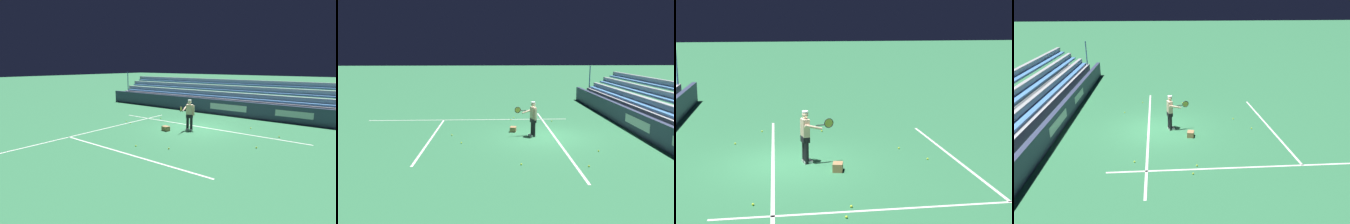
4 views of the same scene
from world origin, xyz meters
TOP-DOWN VIEW (x-y plane):
  - ground_plane at (0.00, 0.00)m, footprint 160.00×160.00m
  - court_baseline_white at (0.00, -0.50)m, footprint 12.00×0.10m
  - court_sideline_white at (4.11, 4.00)m, footprint 0.10×12.00m
  - court_service_line_white at (0.00, 5.50)m, footprint 8.22×0.10m
  - back_wall_sponsor_board at (-0.01, -4.82)m, footprint 24.41×0.25m
  - tennis_player at (0.05, 0.58)m, footprint 0.59×1.06m
  - ball_box_cardboard at (1.02, 1.47)m, footprint 0.45×0.37m
  - tennis_ball_far_right at (-1.10, 3.96)m, footprint 0.07×0.07m
  - tennis_ball_midcourt at (3.39, -0.99)m, footprint 0.07×0.07m
  - tennis_ball_by_box at (4.47, 1.21)m, footprint 0.07×0.07m
  - tennis_ball_far_left at (-4.08, 1.49)m, footprint 0.07×0.07m
  - tennis_ball_stray_back at (-2.57, -1.89)m, footprint 0.07×0.07m
  - tennis_ball_toward_net at (3.87, 1.42)m, footprint 0.07×0.07m
  - tennis_ball_near_player at (0.31, 4.56)m, footprint 0.07×0.07m
  - tennis_ball_on_baseline at (-4.38, -0.95)m, footprint 0.07×0.07m

SIDE VIEW (x-z plane):
  - ground_plane at x=0.00m, z-range 0.00..0.00m
  - court_baseline_white at x=0.00m, z-range 0.00..0.01m
  - court_sideline_white at x=4.11m, z-range 0.00..0.01m
  - court_service_line_white at x=0.00m, z-range 0.00..0.01m
  - tennis_ball_far_right at x=-1.10m, z-range 0.00..0.07m
  - tennis_ball_midcourt at x=3.39m, z-range 0.00..0.07m
  - tennis_ball_by_box at x=4.47m, z-range 0.00..0.07m
  - tennis_ball_far_left at x=-4.08m, z-range 0.00..0.07m
  - tennis_ball_stray_back at x=-2.57m, z-range 0.00..0.07m
  - tennis_ball_toward_net at x=3.87m, z-range 0.00..0.07m
  - tennis_ball_near_player at x=0.31m, z-range 0.00..0.07m
  - tennis_ball_on_baseline at x=-4.38m, z-range 0.00..0.07m
  - ball_box_cardboard at x=1.02m, z-range 0.00..0.26m
  - back_wall_sponsor_board at x=-0.01m, z-range 0.00..1.10m
  - tennis_player at x=0.05m, z-range 0.04..1.75m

